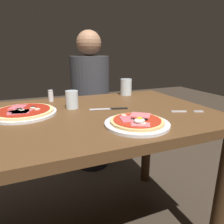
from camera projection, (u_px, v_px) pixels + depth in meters
The scene contains 9 objects.
dining_table at pixel (86, 135), 1.02m from camera, with size 1.27×0.81×0.73m.
pizza_foreground at pixel (137, 123), 0.83m from camera, with size 0.26×0.26×0.05m.
pizza_across_left at pixel (24, 112), 0.97m from camera, with size 0.30×0.30×0.03m.
water_glass_near at pixel (126, 88), 1.40m from camera, with size 0.08×0.08×0.11m.
water_glass_far at pixel (72, 101), 1.07m from camera, with size 0.06×0.06×0.09m.
fork at pixel (185, 111), 1.02m from camera, with size 0.15×0.07×0.00m.
knife at pixel (111, 109), 1.06m from camera, with size 0.19×0.06×0.01m.
salt_shaker at pixel (51, 96), 1.23m from camera, with size 0.03×0.03×0.07m.
diner_person at pixel (91, 106), 1.79m from camera, with size 0.32×0.32×1.18m.
Camera 1 is at (-0.24, -0.93, 1.02)m, focal length 33.21 mm.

